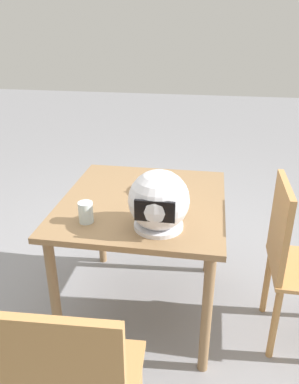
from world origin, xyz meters
name	(u,v)px	position (x,y,z in m)	size (l,w,h in m)	color
ground_plane	(144,304)	(0.00, 0.00, 0.00)	(14.00, 14.00, 0.00)	gray
dining_table	(143,215)	(0.00, 0.00, 0.62)	(0.86, 0.94, 0.71)	olive
pizza_plate	(156,190)	(-0.05, -0.12, 0.72)	(0.28, 0.28, 0.01)	white
pizza	(156,188)	(-0.05, -0.11, 0.74)	(0.25, 0.25, 0.05)	tan
motorcycle_helmet	(159,201)	(-0.12, 0.28, 0.85)	(0.28, 0.28, 0.28)	silver
drinking_glass	(86,212)	(0.22, 0.28, 0.77)	(0.07, 0.07, 0.10)	silver
chair_side	(295,257)	(-0.79, 0.10, 0.51)	(0.40, 0.40, 0.90)	#B7844C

